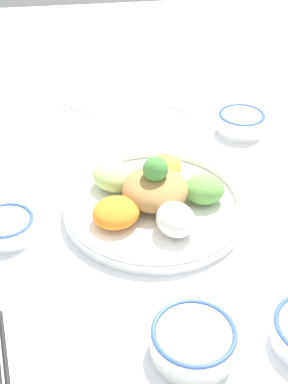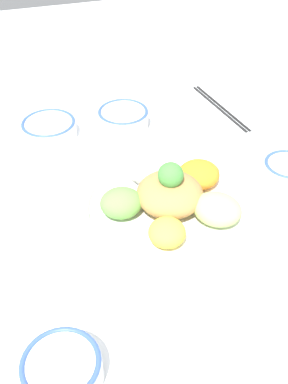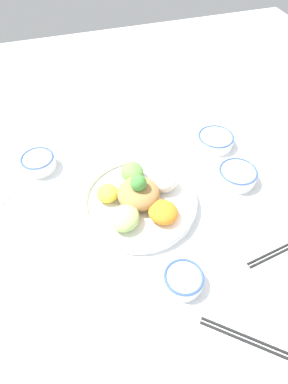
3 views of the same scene
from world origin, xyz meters
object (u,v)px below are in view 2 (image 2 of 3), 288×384
at_px(rice_bowl_plain, 62,370).
at_px(chopsticks_pair_far, 221,107).
at_px(salad_platter, 170,203).
at_px(rice_bowl_blue, 287,170).
at_px(sauce_bowl_red, 49,128).
at_px(sauce_bowl_dark, 123,118).

distance_m(rice_bowl_plain, chopsticks_pair_far, 0.75).
bearing_deg(rice_bowl_plain, chopsticks_pair_far, 49.77).
xyz_separation_m(salad_platter, rice_bowl_blue, (0.26, 0.03, -0.01)).
relative_size(salad_platter, rice_bowl_blue, 3.46).
xyz_separation_m(sauce_bowl_red, rice_bowl_plain, (-0.07, -0.57, 0.00)).
relative_size(sauce_bowl_dark, chopsticks_pair_far, 0.48).
relative_size(sauce_bowl_red, rice_bowl_blue, 1.26).
xyz_separation_m(rice_bowl_plain, chopsticks_pair_far, (0.48, 0.57, -0.02)).
xyz_separation_m(sauce_bowl_dark, rice_bowl_plain, (-0.23, -0.56, 0.00)).
bearing_deg(sauce_bowl_dark, salad_platter, -89.57).
bearing_deg(rice_bowl_plain, sauce_bowl_dark, 67.41).
bearing_deg(salad_platter, sauce_bowl_red, 118.24).
distance_m(rice_bowl_blue, sauce_bowl_dark, 0.38).
relative_size(sauce_bowl_dark, rice_bowl_plain, 1.12).
relative_size(salad_platter, chopsticks_pair_far, 1.38).
bearing_deg(rice_bowl_blue, sauce_bowl_red, 146.08).
bearing_deg(sauce_bowl_red, rice_bowl_plain, -96.54).
height_order(salad_platter, sauce_bowl_red, salad_platter).
relative_size(sauce_bowl_red, chopsticks_pair_far, 0.50).
height_order(rice_bowl_blue, chopsticks_pair_far, rice_bowl_blue).
height_order(salad_platter, rice_bowl_blue, salad_platter).
xyz_separation_m(salad_platter, sauce_bowl_dark, (-0.00, 0.31, -0.00)).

